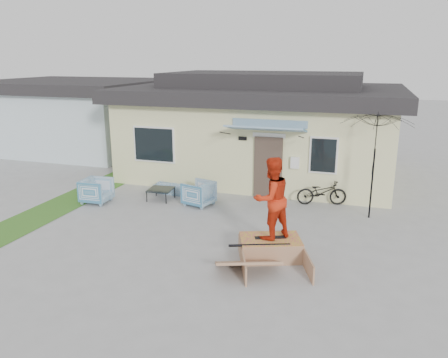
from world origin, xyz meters
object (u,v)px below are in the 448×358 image
(armchair_right, at_px, (199,192))
(coffee_table, at_px, (161,194))
(loveseat, at_px, (174,186))
(skate_ramp, at_px, (270,248))
(armchair_left, at_px, (96,189))
(skateboard, at_px, (270,237))
(patio_umbrella, at_px, (374,161))
(bicycle, at_px, (322,189))
(skater, at_px, (271,197))

(armchair_right, xyz_separation_m, coffee_table, (-1.41, 0.12, -0.24))
(loveseat, relative_size, skate_ramp, 0.76)
(coffee_table, bearing_deg, armchair_right, -4.86)
(loveseat, distance_m, armchair_left, 2.65)
(armchair_right, xyz_separation_m, skate_ramp, (3.02, -3.13, -0.20))
(loveseat, height_order, skateboard, loveseat)
(coffee_table, height_order, patio_umbrella, patio_umbrella)
(skate_ramp, bearing_deg, bicycle, 59.89)
(loveseat, relative_size, bicycle, 0.90)
(loveseat, xyz_separation_m, coffee_table, (-0.14, -0.81, -0.09))
(loveseat, bearing_deg, armchair_left, 47.34)
(loveseat, height_order, skate_ramp, loveseat)
(skate_ramp, distance_m, skater, 1.26)
(bicycle, bearing_deg, coffee_table, 85.78)
(skater, bearing_deg, skateboard, 41.13)
(armchair_left, relative_size, armchair_right, 1.02)
(coffee_table, bearing_deg, patio_umbrella, 2.85)
(loveseat, relative_size, patio_umbrella, 0.66)
(coffee_table, distance_m, skate_ramp, 5.50)
(skateboard, bearing_deg, patio_umbrella, 35.32)
(coffee_table, distance_m, bicycle, 5.32)
(skateboard, distance_m, skater, 1.00)
(armchair_right, height_order, skate_ramp, armchair_right)
(skate_ramp, bearing_deg, coffee_table, 123.36)
(loveseat, distance_m, skate_ramp, 5.92)
(bicycle, height_order, skater, skater)
(loveseat, bearing_deg, armchair_right, 150.87)
(skate_ramp, bearing_deg, skater, 90.00)
(bicycle, xyz_separation_m, skate_ramp, (-0.75, -4.39, -0.28))
(loveseat, bearing_deg, bicycle, -169.13)
(bicycle, bearing_deg, skate_ramp, 153.63)
(armchair_left, height_order, coffee_table, armchair_left)
(armchair_right, xyz_separation_m, skater, (3.01, -3.09, 1.06))
(bicycle, bearing_deg, patio_umbrella, -135.05)
(coffee_table, relative_size, skate_ramp, 0.41)
(armchair_left, height_order, patio_umbrella, patio_umbrella)
(skate_ramp, height_order, skater, skater)
(armchair_left, bearing_deg, skateboard, -113.22)
(armchair_left, height_order, armchair_right, armchair_left)
(coffee_table, relative_size, skateboard, 1.05)
(armchair_right, distance_m, skateboard, 4.31)
(skate_ramp, relative_size, skateboard, 2.56)
(armchair_right, bearing_deg, bicycle, 123.79)
(skater, bearing_deg, armchair_right, -94.64)
(patio_umbrella, distance_m, skateboard, 4.39)
(skater, bearing_deg, patio_umbrella, -171.45)
(skate_ramp, height_order, skateboard, skateboard)
(bicycle, relative_size, skateboard, 2.17)
(bicycle, distance_m, skateboard, 4.42)
(coffee_table, bearing_deg, skater, -36.01)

